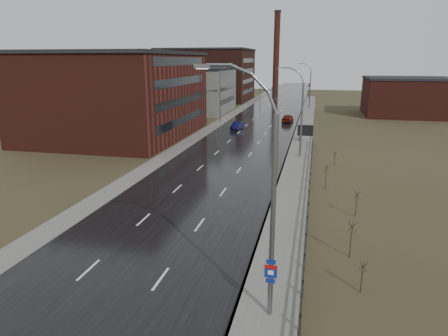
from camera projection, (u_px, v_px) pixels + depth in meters
The scene contains 25 objects.
ground at pixel (87, 316), 19.66m from camera, with size 320.00×320.00×0.00m, color #2D2819.
road at pixel (258, 126), 76.10m from camera, with size 14.00×300.00×0.06m, color black.
sidewalk_right at pixel (298, 158), 50.72m from camera, with size 3.20×180.00×0.18m, color #595651.
curb_right at pixel (286, 158), 51.04m from camera, with size 0.16×180.00×0.18m, color slate.
sidewalk_left at pixel (217, 124), 77.85m from camera, with size 2.40×260.00×0.12m, color #595651.
warehouse_near at pixel (118, 95), 64.73m from camera, with size 22.44×28.56×13.50m.
warehouse_mid at pixel (195, 90), 95.52m from camera, with size 16.32×20.40×10.50m.
warehouse_far at pixel (208, 75), 124.16m from camera, with size 26.52×24.48×15.50m.
building_right at pixel (407, 97), 89.17m from camera, with size 18.36×16.32×8.50m.
smokestack at pixel (276, 51), 157.99m from camera, with size 2.70×2.70×30.70m.
streetlight_main at pixel (266, 200), 18.13m from camera, with size 3.91×0.29×12.11m.
streetlight_right_mid at pixel (300, 112), 50.17m from camera, with size 3.36×0.28×11.35m.
streetlight_left at pixel (222, 93), 78.11m from camera, with size 3.36×0.28×11.35m.
streetlight_right_far at pixel (309, 86), 100.96m from camera, with size 3.36×0.28×11.35m.
guardrail at pixel (309, 198), 34.49m from camera, with size 0.10×53.05×1.10m.
shrub_b at pixel (362, 276), 21.46m from camera, with size 0.44×0.46×1.82m.
shrub_c at pixel (351, 238), 25.22m from camera, with size 0.58×0.61×2.46m.
shrub_d at pixel (356, 203), 31.90m from camera, with size 0.52×0.55×2.19m.
shrub_e at pixel (326, 176), 38.69m from camera, with size 0.59×0.62×2.49m.
shrub_f at pixel (335, 158), 47.67m from camera, with size 0.40×0.41×1.63m.
billboard at pixel (305, 131), 60.43m from camera, with size 2.32×0.17×2.70m.
traffic_light_left at pixel (260, 83), 133.06m from camera, with size 0.58×2.73×5.30m.
traffic_light_right at pixel (309, 84), 129.62m from camera, with size 0.58×2.73×5.30m.
car_near at pixel (237, 126), 72.04m from camera, with size 1.42×4.07×1.34m, color #0C0B38.
car_far at pixel (288, 118), 80.29m from camera, with size 1.91×4.74×1.62m, color #50130D.
Camera 1 is at (10.41, -15.11, 12.23)m, focal length 32.00 mm.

